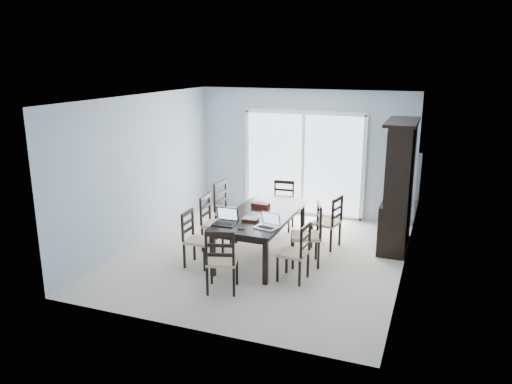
# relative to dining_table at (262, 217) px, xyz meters

# --- Properties ---
(floor) EXTENTS (5.00, 5.00, 0.00)m
(floor) POSITION_rel_dining_table_xyz_m (0.00, 0.00, -0.67)
(floor) COLOR beige
(floor) RESTS_ON ground
(ceiling) EXTENTS (5.00, 5.00, 0.00)m
(ceiling) POSITION_rel_dining_table_xyz_m (0.00, 0.00, 1.93)
(ceiling) COLOR white
(ceiling) RESTS_ON back_wall
(back_wall) EXTENTS (4.50, 0.02, 2.60)m
(back_wall) POSITION_rel_dining_table_xyz_m (0.00, 2.50, 0.63)
(back_wall) COLOR #9CACBA
(back_wall) RESTS_ON floor
(wall_left) EXTENTS (0.02, 5.00, 2.60)m
(wall_left) POSITION_rel_dining_table_xyz_m (-2.25, 0.00, 0.63)
(wall_left) COLOR #9CACBA
(wall_left) RESTS_ON floor
(wall_right) EXTENTS (0.02, 5.00, 2.60)m
(wall_right) POSITION_rel_dining_table_xyz_m (2.25, 0.00, 0.63)
(wall_right) COLOR #9CACBA
(wall_right) RESTS_ON floor
(balcony) EXTENTS (4.50, 2.00, 0.10)m
(balcony) POSITION_rel_dining_table_xyz_m (0.00, 3.50, -0.72)
(balcony) COLOR gray
(balcony) RESTS_ON ground
(railing) EXTENTS (4.50, 0.06, 1.10)m
(railing) POSITION_rel_dining_table_xyz_m (0.00, 4.50, -0.12)
(railing) COLOR #99999E
(railing) RESTS_ON balcony
(dining_table) EXTENTS (1.00, 2.20, 0.75)m
(dining_table) POSITION_rel_dining_table_xyz_m (0.00, 0.00, 0.00)
(dining_table) COLOR black
(dining_table) RESTS_ON floor
(china_hutch) EXTENTS (0.50, 1.38, 2.20)m
(china_hutch) POSITION_rel_dining_table_xyz_m (2.02, 1.25, 0.40)
(china_hutch) COLOR black
(china_hutch) RESTS_ON floor
(sliding_door) EXTENTS (2.52, 0.05, 2.18)m
(sliding_door) POSITION_rel_dining_table_xyz_m (0.00, 2.48, 0.41)
(sliding_door) COLOR silver
(sliding_door) RESTS_ON floor
(chair_left_near) EXTENTS (0.40, 0.39, 1.02)m
(chair_left_near) POSITION_rel_dining_table_xyz_m (-0.88, -0.73, -0.13)
(chair_left_near) COLOR black
(chair_left_near) RESTS_ON floor
(chair_left_mid) EXTENTS (0.44, 0.43, 1.09)m
(chair_left_mid) POSITION_rel_dining_table_xyz_m (-0.93, 0.01, -0.10)
(chair_left_mid) COLOR black
(chair_left_mid) RESTS_ON floor
(chair_left_far) EXTENTS (0.50, 0.49, 1.20)m
(chair_left_far) POSITION_rel_dining_table_xyz_m (-0.92, 0.63, -0.04)
(chair_left_far) COLOR black
(chair_left_far) RESTS_ON floor
(chair_right_near) EXTENTS (0.43, 0.42, 1.02)m
(chair_right_near) POSITION_rel_dining_table_xyz_m (0.84, -0.71, -0.13)
(chair_right_near) COLOR black
(chair_right_near) RESTS_ON floor
(chair_right_mid) EXTENTS (0.57, 0.56, 1.17)m
(chair_right_mid) POSITION_rel_dining_table_xyz_m (0.85, -0.04, -0.06)
(chair_right_mid) COLOR black
(chair_right_mid) RESTS_ON floor
(chair_right_far) EXTENTS (0.49, 0.48, 1.07)m
(chair_right_far) POSITION_rel_dining_table_xyz_m (0.99, 0.77, -0.11)
(chair_right_far) COLOR black
(chair_right_far) RESTS_ON floor
(chair_end_near) EXTENTS (0.51, 0.52, 1.09)m
(chair_end_near) POSITION_rel_dining_table_xyz_m (-0.06, -1.48, -0.10)
(chair_end_near) COLOR black
(chair_end_near) RESTS_ON floor
(chair_end_far) EXTENTS (0.43, 0.44, 1.06)m
(chair_end_far) POSITION_rel_dining_table_xyz_m (-0.12, 1.50, -0.11)
(chair_end_far) COLOR black
(chair_end_far) RESTS_ON floor
(laptop_dark) EXTENTS (0.36, 0.26, 0.24)m
(laptop_dark) POSITION_rel_dining_table_xyz_m (-0.33, -0.76, 0.13)
(laptop_dark) COLOR black
(laptop_dark) RESTS_ON dining_table
(laptop_silver) EXTENTS (0.36, 0.29, 0.22)m
(laptop_silver) POSITION_rel_dining_table_xyz_m (0.32, -0.70, 0.13)
(laptop_silver) COLOR silver
(laptop_silver) RESTS_ON dining_table
(book_stack) EXTENTS (0.25, 0.19, 0.04)m
(book_stack) POSITION_rel_dining_table_xyz_m (-0.03, -0.43, 0.10)
(book_stack) COLOR maroon
(book_stack) RESTS_ON dining_table
(cell_phone) EXTENTS (0.12, 0.06, 0.01)m
(cell_phone) POSITION_rel_dining_table_xyz_m (-0.00, -0.87, 0.08)
(cell_phone) COLOR black
(cell_phone) RESTS_ON dining_table
(game_box) EXTENTS (0.31, 0.17, 0.07)m
(game_box) POSITION_rel_dining_table_xyz_m (-0.13, 0.29, 0.11)
(game_box) COLOR #511410
(game_box) RESTS_ON dining_table
(hot_tub) EXTENTS (1.91, 1.76, 0.88)m
(hot_tub) POSITION_rel_dining_table_xyz_m (-0.48, 3.67, -0.23)
(hot_tub) COLOR brown
(hot_tub) RESTS_ON balcony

